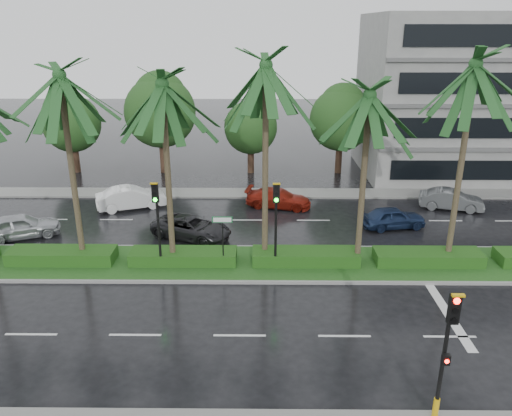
{
  "coord_description": "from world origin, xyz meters",
  "views": [
    {
      "loc": [
        0.78,
        -21.17,
        11.14
      ],
      "look_at": [
        0.56,
        1.5,
        2.81
      ],
      "focal_mm": 35.0,
      "sensor_mm": 36.0,
      "label": 1
    }
  ],
  "objects_px": {
    "car_white": "(131,198)",
    "car_darkgrey": "(192,228)",
    "signal_median_left": "(157,213)",
    "car_blue": "(393,218)",
    "signal_near": "(446,352)",
    "street_sign": "(223,229)",
    "car_silver": "(21,226)",
    "car_grey": "(451,200)",
    "car_red": "(278,198)"
  },
  "relations": [
    {
      "from": "signal_median_left",
      "to": "street_sign",
      "type": "xyz_separation_m",
      "value": [
        3.0,
        0.18,
        -0.87
      ]
    },
    {
      "from": "car_red",
      "to": "car_blue",
      "type": "xyz_separation_m",
      "value": [
        6.55,
        -3.46,
        0.02
      ]
    },
    {
      "from": "car_darkgrey",
      "to": "car_red",
      "type": "bearing_deg",
      "value": -20.09
    },
    {
      "from": "car_silver",
      "to": "car_blue",
      "type": "height_order",
      "value": "car_silver"
    },
    {
      "from": "car_white",
      "to": "car_blue",
      "type": "xyz_separation_m",
      "value": [
        16.02,
        -3.14,
        -0.09
      ]
    },
    {
      "from": "signal_near",
      "to": "car_blue",
      "type": "relative_size",
      "value": 1.18
    },
    {
      "from": "car_silver",
      "to": "car_grey",
      "type": "bearing_deg",
      "value": -103.11
    },
    {
      "from": "signal_near",
      "to": "car_silver",
      "type": "height_order",
      "value": "signal_near"
    },
    {
      "from": "signal_near",
      "to": "car_darkgrey",
      "type": "distance_m",
      "value": 16.49
    },
    {
      "from": "car_silver",
      "to": "car_grey",
      "type": "height_order",
      "value": "car_silver"
    },
    {
      "from": "car_darkgrey",
      "to": "car_grey",
      "type": "xyz_separation_m",
      "value": [
        16.02,
        4.78,
        0.02
      ]
    },
    {
      "from": "car_silver",
      "to": "signal_median_left",
      "type": "bearing_deg",
      "value": -138.72
    },
    {
      "from": "car_silver",
      "to": "car_blue",
      "type": "bearing_deg",
      "value": -109.32
    },
    {
      "from": "street_sign",
      "to": "car_white",
      "type": "xyz_separation_m",
      "value": [
        -6.52,
        8.55,
        -1.4
      ]
    },
    {
      "from": "signal_near",
      "to": "street_sign",
      "type": "bearing_deg",
      "value": 125.34
    },
    {
      "from": "car_white",
      "to": "car_grey",
      "type": "bearing_deg",
      "value": -110.96
    },
    {
      "from": "car_white",
      "to": "car_darkgrey",
      "type": "relative_size",
      "value": 0.98
    },
    {
      "from": "car_silver",
      "to": "car_darkgrey",
      "type": "distance_m",
      "value": 9.45
    },
    {
      "from": "car_white",
      "to": "street_sign",
      "type": "bearing_deg",
      "value": -163.69
    },
    {
      "from": "car_grey",
      "to": "car_silver",
      "type": "bearing_deg",
      "value": 115.75
    },
    {
      "from": "signal_near",
      "to": "car_white",
      "type": "height_order",
      "value": "signal_near"
    },
    {
      "from": "street_sign",
      "to": "car_silver",
      "type": "relative_size",
      "value": 0.64
    },
    {
      "from": "street_sign",
      "to": "car_white",
      "type": "height_order",
      "value": "street_sign"
    },
    {
      "from": "car_grey",
      "to": "car_darkgrey",
      "type": "bearing_deg",
      "value": 121.62
    },
    {
      "from": "signal_near",
      "to": "car_blue",
      "type": "height_order",
      "value": "signal_near"
    },
    {
      "from": "car_silver",
      "to": "car_red",
      "type": "xyz_separation_m",
      "value": [
        14.42,
        5.12,
        -0.08
      ]
    },
    {
      "from": "street_sign",
      "to": "car_blue",
      "type": "distance_m",
      "value": 11.03
    },
    {
      "from": "signal_near",
      "to": "signal_median_left",
      "type": "distance_m",
      "value": 13.93
    },
    {
      "from": "car_silver",
      "to": "car_white",
      "type": "relative_size",
      "value": 0.93
    },
    {
      "from": "car_silver",
      "to": "car_red",
      "type": "relative_size",
      "value": 0.97
    },
    {
      "from": "car_blue",
      "to": "car_grey",
      "type": "xyz_separation_m",
      "value": [
        4.5,
        3.17,
        0.02
      ]
    },
    {
      "from": "car_blue",
      "to": "car_grey",
      "type": "distance_m",
      "value": 5.5
    },
    {
      "from": "car_red",
      "to": "car_blue",
      "type": "relative_size",
      "value": 1.14
    },
    {
      "from": "car_grey",
      "to": "car_blue",
      "type": "bearing_deg",
      "value": 140.17
    },
    {
      "from": "street_sign",
      "to": "car_silver",
      "type": "height_order",
      "value": "street_sign"
    },
    {
      "from": "car_white",
      "to": "car_grey",
      "type": "relative_size",
      "value": 1.12
    },
    {
      "from": "signal_near",
      "to": "car_grey",
      "type": "distance_m",
      "value": 19.82
    },
    {
      "from": "car_silver",
      "to": "car_red",
      "type": "distance_m",
      "value": 15.3
    },
    {
      "from": "car_darkgrey",
      "to": "signal_near",
      "type": "bearing_deg",
      "value": -122.21
    },
    {
      "from": "signal_median_left",
      "to": "car_blue",
      "type": "distance_m",
      "value": 13.9
    },
    {
      "from": "signal_median_left",
      "to": "car_silver",
      "type": "relative_size",
      "value": 1.07
    },
    {
      "from": "signal_near",
      "to": "car_white",
      "type": "relative_size",
      "value": 1.0
    },
    {
      "from": "car_white",
      "to": "car_silver",
      "type": "bearing_deg",
      "value": 113.07
    },
    {
      "from": "car_red",
      "to": "car_blue",
      "type": "distance_m",
      "value": 7.41
    },
    {
      "from": "signal_median_left",
      "to": "car_blue",
      "type": "xyz_separation_m",
      "value": [
        12.5,
        5.59,
        -2.37
      ]
    },
    {
      "from": "street_sign",
      "to": "car_silver",
      "type": "bearing_deg",
      "value": 161.91
    },
    {
      "from": "car_silver",
      "to": "car_red",
      "type": "bearing_deg",
      "value": -94.31
    },
    {
      "from": "car_white",
      "to": "car_red",
      "type": "relative_size",
      "value": 1.04
    },
    {
      "from": "signal_median_left",
      "to": "car_white",
      "type": "height_order",
      "value": "signal_median_left"
    },
    {
      "from": "signal_near",
      "to": "signal_median_left",
      "type": "height_order",
      "value": "signal_median_left"
    }
  ]
}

